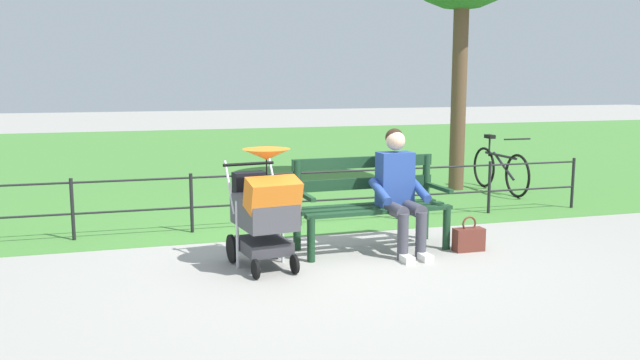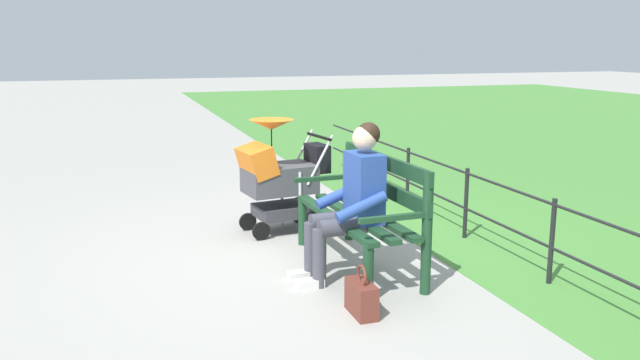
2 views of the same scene
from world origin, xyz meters
name	(u,v)px [view 1 (image 1 of 2)]	position (x,y,z in m)	size (l,w,h in m)	color
ground_plane	(333,253)	(0.00, 0.00, 0.00)	(60.00, 60.00, 0.00)	#9E9B93
grass_lawn	(218,156)	(0.00, -8.80, 0.00)	(40.00, 16.00, 0.01)	#478438
park_bench	(369,199)	(-0.44, -0.12, 0.53)	(1.62, 0.66, 0.96)	#193D23
person_on_bench	(399,187)	(-0.68, 0.11, 0.68)	(0.55, 0.74, 1.28)	#42424C
stroller	(264,207)	(0.78, 0.33, 0.59)	(0.62, 0.94, 1.15)	black
handbag	(469,239)	(-1.39, 0.30, 0.13)	(0.32, 0.14, 0.37)	brown
park_fence	(322,191)	(-0.28, -1.35, 0.42)	(7.83, 0.04, 0.70)	black
bicycle	(500,169)	(-3.64, -2.78, 0.36)	(0.44, 1.66, 0.89)	black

